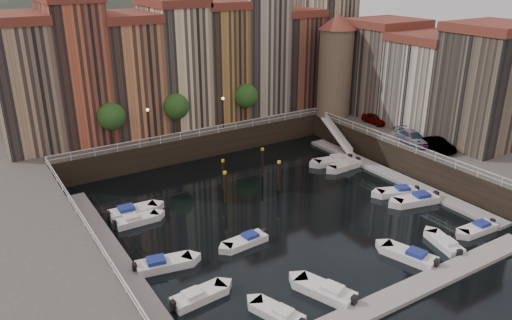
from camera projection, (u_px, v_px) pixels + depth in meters
ground at (271, 208)px, 50.13m from camera, size 200.00×200.00×0.00m
quay_far at (169, 127)px, 70.10m from camera, size 80.00×20.00×3.00m
quay_right at (468, 149)px, 61.79m from camera, size 20.00×36.00×3.00m
dock_left at (115, 258)px, 41.31m from camera, size 2.00×28.00×0.35m
dock_right at (393, 176)px, 57.25m from camera, size 2.00×28.00×0.35m
dock_near at (399, 295)px, 36.65m from camera, size 30.00×2.00×0.35m
mountains at (52, 23)px, 134.89m from camera, size 145.00×100.00×18.00m
far_terrace at (195, 60)px, 66.29m from camera, size 48.70×10.30×17.50m
right_terrace at (431, 78)px, 62.67m from camera, size 9.30×24.30×14.00m
corner_tower at (335, 64)px, 67.68m from camera, size 5.20×5.20×13.80m
promenade_trees at (181, 106)px, 61.42m from camera, size 21.20×3.20×5.20m
street_lamps at (187, 113)px, 61.05m from camera, size 10.36×0.36×4.18m
railings at (246, 158)px, 52.60m from camera, size 36.08×34.04×0.52m
gangway at (337, 134)px, 65.74m from camera, size 2.78×8.32×3.73m
mooring_pilings at (248, 175)px, 53.68m from camera, size 7.24×4.61×3.78m
boat_left_1 at (198, 296)px, 36.31m from camera, size 4.46×1.96×1.01m
boat_left_2 at (163, 264)px, 40.15m from camera, size 4.84×2.51×1.09m
boat_left_3 at (136, 220)px, 47.08m from camera, size 4.30×1.57×0.99m
boat_left_4 at (132, 211)px, 48.64m from camera, size 4.92×1.94×1.12m
boat_right_0 at (478, 229)px, 45.58m from camera, size 4.21×1.70×0.96m
boat_right_1 at (417, 200)px, 51.06m from camera, size 5.10×2.82×1.14m
boat_right_2 at (398, 192)px, 52.86m from camera, size 4.55×3.07×1.03m
boat_right_3 at (345, 165)px, 59.83m from camera, size 4.67×1.95×1.06m
boat_right_4 at (334, 161)px, 61.08m from camera, size 5.02×2.63×1.12m
boat_near_0 at (278, 314)px, 34.53m from camera, size 2.72×4.25×0.96m
boat_near_1 at (326, 291)px, 36.81m from camera, size 3.26×4.97×1.12m
boat_near_2 at (410, 256)px, 41.30m from camera, size 2.94×4.85×1.09m
boat_near_3 at (445, 243)px, 43.22m from camera, size 2.43×4.21×0.94m
car_a at (375, 119)px, 66.05m from camera, size 1.72×3.97×1.33m
car_b at (438, 146)px, 56.46m from camera, size 1.93×4.38×1.40m
car_c at (412, 138)px, 58.78m from camera, size 2.93×5.34×1.46m
boat_extra_975 at (246, 241)px, 43.59m from camera, size 4.30×1.87×0.97m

